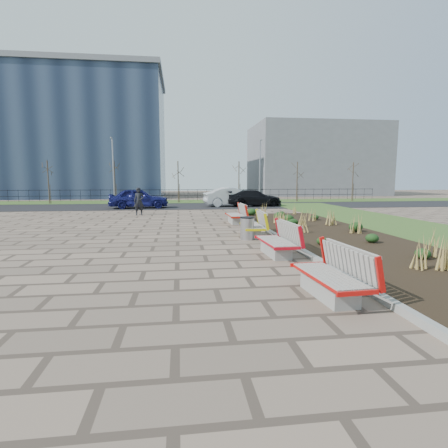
{
  "coord_description": "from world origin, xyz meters",
  "views": [
    {
      "loc": [
        0.09,
        -8.03,
        2.35
      ],
      "look_at": [
        1.5,
        3.0,
        0.9
      ],
      "focal_mm": 28.0,
      "sensor_mm": 36.0,
      "label": 1
    }
  ],
  "objects": [
    {
      "name": "ground",
      "position": [
        0.0,
        0.0,
        0.0
      ],
      "size": [
        120.0,
        120.0,
        0.0
      ],
      "primitive_type": "plane",
      "color": "#7B6554",
      "rests_on": "ground"
    },
    {
      "name": "planting_bed",
      "position": [
        6.25,
        5.0,
        0.05
      ],
      "size": [
        4.5,
        18.0,
        0.1
      ],
      "primitive_type": "cube",
      "color": "black",
      "rests_on": "ground"
    },
    {
      "name": "planting_curb",
      "position": [
        3.92,
        5.0,
        0.07
      ],
      "size": [
        0.16,
        18.0,
        0.15
      ],
      "primitive_type": "cube",
      "color": "gray",
      "rests_on": "ground"
    },
    {
      "name": "grass_verge_near",
      "position": [
        11.0,
        5.0,
        0.02
      ],
      "size": [
        5.0,
        38.0,
        0.04
      ],
      "primitive_type": "cube",
      "color": "#33511E",
      "rests_on": "ground"
    },
    {
      "name": "grass_verge_far",
      "position": [
        0.0,
        28.0,
        0.02
      ],
      "size": [
        80.0,
        5.0,
        0.04
      ],
      "primitive_type": "cube",
      "color": "#33511E",
      "rests_on": "ground"
    },
    {
      "name": "road",
      "position": [
        0.0,
        22.0,
        0.01
      ],
      "size": [
        80.0,
        7.0,
        0.02
      ],
      "primitive_type": "cube",
      "color": "black",
      "rests_on": "ground"
    },
    {
      "name": "bench_a",
      "position": [
        3.0,
        -1.63,
        0.5
      ],
      "size": [
        1.04,
        2.15,
        1.0
      ],
      "primitive_type": null,
      "rotation": [
        0.0,
        0.0,
        0.07
      ],
      "color": "red",
      "rests_on": "ground"
    },
    {
      "name": "bench_b",
      "position": [
        3.0,
        2.22,
        0.5
      ],
      "size": [
        0.99,
        2.14,
        1.0
      ],
      "primitive_type": null,
      "rotation": [
        0.0,
        0.0,
        0.05
      ],
      "color": "red",
      "rests_on": "ground"
    },
    {
      "name": "bench_c",
      "position": [
        3.0,
        5.78,
        0.5
      ],
      "size": [
        1.04,
        2.15,
        1.0
      ],
      "primitive_type": null,
      "rotation": [
        0.0,
        0.0,
        -0.07
      ],
      "color": "#D9CA0B",
      "rests_on": "ground"
    },
    {
      "name": "bench_d",
      "position": [
        3.0,
        10.11,
        0.5
      ],
      "size": [
        0.93,
        2.11,
        1.0
      ],
      "primitive_type": null,
      "rotation": [
        0.0,
        0.0,
        0.01
      ],
      "color": "red",
      "rests_on": "ground"
    },
    {
      "name": "litter_bin",
      "position": [
        2.67,
        5.12,
        0.43
      ],
      "size": [
        0.54,
        0.54,
        0.86
      ],
      "primitive_type": "cylinder",
      "color": "#B2B2B7",
      "rests_on": "ground"
    },
    {
      "name": "pedestrian",
      "position": [
        -2.49,
        14.89,
        0.89
      ],
      "size": [
        0.69,
        0.48,
        1.79
      ],
      "primitive_type": "imported",
      "rotation": [
        0.0,
        0.0,
        0.09
      ],
      "color": "black",
      "rests_on": "ground"
    },
    {
      "name": "car_blue",
      "position": [
        -3.11,
        20.34,
        0.8
      ],
      "size": [
        4.73,
        2.2,
        1.57
      ],
      "primitive_type": "imported",
      "rotation": [
        0.0,
        0.0,
        1.65
      ],
      "color": "#131554",
      "rests_on": "road"
    },
    {
      "name": "car_silver",
      "position": [
        4.54,
        21.33,
        0.81
      ],
      "size": [
        4.94,
        2.18,
        1.58
      ],
      "primitive_type": "imported",
      "rotation": [
        0.0,
        0.0,
        1.68
      ],
      "color": "#BABEC2",
      "rests_on": "road"
    },
    {
      "name": "car_black",
      "position": [
        6.35,
        21.06,
        0.71
      ],
      "size": [
        4.89,
        2.26,
        1.38
      ],
      "primitive_type": "imported",
      "rotation": [
        0.0,
        0.0,
        1.64
      ],
      "color": "black",
      "rests_on": "road"
    },
    {
      "name": "tree_a",
      "position": [
        -12.0,
        26.5,
        2.04
      ],
      "size": [
        1.4,
        1.4,
        4.0
      ],
      "primitive_type": null,
      "color": "#4C3D2D",
      "rests_on": "grass_verge_far"
    },
    {
      "name": "tree_b",
      "position": [
        -6.0,
        26.5,
        2.04
      ],
      "size": [
        1.4,
        1.4,
        4.0
      ],
      "primitive_type": null,
      "color": "#4C3D2D",
      "rests_on": "grass_verge_far"
    },
    {
      "name": "tree_c",
      "position": [
        0.0,
        26.5,
        2.04
      ],
      "size": [
        1.4,
        1.4,
        4.0
      ],
      "primitive_type": null,
      "color": "#4C3D2D",
      "rests_on": "grass_verge_far"
    },
    {
      "name": "tree_d",
      "position": [
        6.0,
        26.5,
        2.04
      ],
      "size": [
        1.4,
        1.4,
        4.0
      ],
      "primitive_type": null,
      "color": "#4C3D2D",
      "rests_on": "grass_verge_far"
    },
    {
      "name": "tree_e",
      "position": [
        12.0,
        26.5,
        2.04
      ],
      "size": [
        1.4,
        1.4,
        4.0
      ],
      "primitive_type": null,
      "color": "#4C3D2D",
      "rests_on": "grass_verge_far"
    },
    {
      "name": "tree_f",
      "position": [
        18.0,
        26.5,
        2.04
      ],
      "size": [
        1.4,
        1.4,
        4.0
      ],
      "primitive_type": null,
      "color": "#4C3D2D",
      "rests_on": "grass_verge_far"
    },
    {
      "name": "lamp_west",
      "position": [
        -6.0,
        26.0,
        3.04
      ],
      "size": [
        0.24,
        0.6,
        6.0
      ],
      "primitive_type": null,
      "color": "gray",
      "rests_on": "grass_verge_far"
    },
    {
      "name": "lamp_east",
      "position": [
        8.0,
        26.0,
        3.04
      ],
      "size": [
        0.24,
        0.6,
        6.0
      ],
      "primitive_type": null,
      "color": "gray",
      "rests_on": "grass_verge_far"
    },
    {
      "name": "railing_fence",
      "position": [
        0.0,
        29.5,
        0.64
      ],
      "size": [
        44.0,
        0.1,
        1.2
      ],
      "primitive_type": null,
      "color": "black",
      "rests_on": "grass_verge_far"
    },
    {
      "name": "building_glass",
      "position": [
        -22.0,
        40.0,
        7.5
      ],
      "size": [
        40.0,
        14.0,
        15.0
      ],
      "primitive_type": "cube",
      "color": "#192338",
      "rests_on": "ground"
    },
    {
      "name": "building_grey",
      "position": [
        20.0,
        42.0,
        5.0
      ],
      "size": [
        18.0,
        12.0,
        10.0
      ],
      "primitive_type": "cube",
      "color": "slate",
      "rests_on": "ground"
    }
  ]
}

